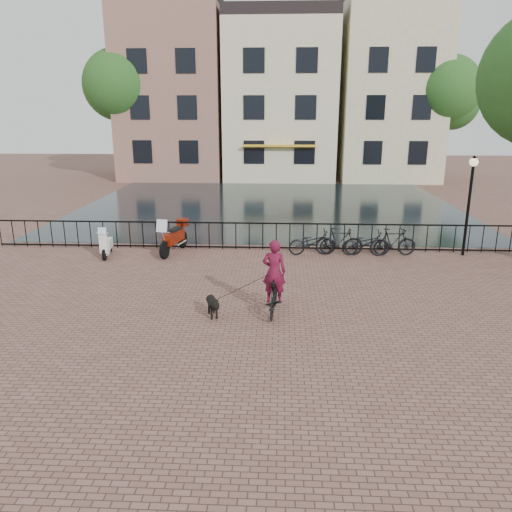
{
  "coord_description": "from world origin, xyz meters",
  "views": [
    {
      "loc": [
        0.65,
        -9.93,
        4.97
      ],
      "look_at": [
        0.0,
        3.0,
        1.2
      ],
      "focal_mm": 35.0,
      "sensor_mm": 36.0,
      "label": 1
    }
  ],
  "objects_px": {
    "dog": "(213,306)",
    "motorcycle": "(173,234)",
    "lamp_post": "(471,189)",
    "scooter": "(106,240)",
    "cyclist": "(274,282)"
  },
  "relations": [
    {
      "from": "cyclist",
      "to": "lamp_post",
      "type": "bearing_deg",
      "value": -135.04
    },
    {
      "from": "cyclist",
      "to": "motorcycle",
      "type": "relative_size",
      "value": 1.09
    },
    {
      "from": "lamp_post",
      "to": "dog",
      "type": "xyz_separation_m",
      "value": [
        -8.22,
        -5.95,
        -2.09
      ]
    },
    {
      "from": "cyclist",
      "to": "dog",
      "type": "xyz_separation_m",
      "value": [
        -1.53,
        -0.25,
        -0.57
      ]
    },
    {
      "from": "scooter",
      "to": "cyclist",
      "type": "bearing_deg",
      "value": -47.68
    },
    {
      "from": "motorcycle",
      "to": "scooter",
      "type": "xyz_separation_m",
      "value": [
        -2.28,
        -0.54,
        -0.12
      ]
    },
    {
      "from": "dog",
      "to": "motorcycle",
      "type": "xyz_separation_m",
      "value": [
        -2.18,
        5.74,
        0.44
      ]
    },
    {
      "from": "cyclist",
      "to": "motorcycle",
      "type": "bearing_deg",
      "value": -51.39
    },
    {
      "from": "lamp_post",
      "to": "scooter",
      "type": "distance_m",
      "value": 12.84
    },
    {
      "from": "dog",
      "to": "motorcycle",
      "type": "bearing_deg",
      "value": 92.9
    },
    {
      "from": "dog",
      "to": "scooter",
      "type": "height_order",
      "value": "scooter"
    },
    {
      "from": "lamp_post",
      "to": "cyclist",
      "type": "xyz_separation_m",
      "value": [
        -6.69,
        -5.7,
        -1.52
      ]
    },
    {
      "from": "lamp_post",
      "to": "dog",
      "type": "relative_size",
      "value": 3.89
    },
    {
      "from": "lamp_post",
      "to": "motorcycle",
      "type": "bearing_deg",
      "value": -178.82
    },
    {
      "from": "dog",
      "to": "scooter",
      "type": "bearing_deg",
      "value": 112.77
    }
  ]
}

